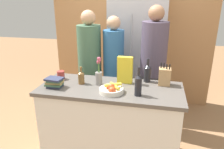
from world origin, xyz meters
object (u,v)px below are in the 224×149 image
bottle_vinegar (81,77)px  book_stack (54,82)px  bottle_oil (147,73)px  bottle_wine (138,84)px  person_in_red_tee (153,64)px  cereal_box (125,70)px  coffee_mug (61,75)px  refrigerator (137,53)px  knife_block (165,77)px  person_in_blue (113,66)px  flower_vase (99,75)px  fruit_bowl (112,89)px  person_at_sink (90,64)px

bottle_vinegar → book_stack: bearing=-147.0°
bottle_oil → bottle_wine: bearing=-99.3°
bottle_oil → person_in_red_tee: size_ratio=0.16×
cereal_box → coffee_mug: (-0.77, -0.05, -0.10)m
refrigerator → bottle_vinegar: refrigerator is taller
knife_block → coffee_mug: bearing=-176.4°
book_stack → person_in_blue: bearing=60.1°
coffee_mug → bottle_wine: (0.95, -0.26, 0.07)m
flower_vase → coffee_mug: flower_vase is taller
flower_vase → person_in_red_tee: (0.57, 0.64, -0.03)m
fruit_bowl → flower_vase: size_ratio=0.79×
knife_block → bottle_wine: size_ratio=0.85×
flower_vase → bottle_vinegar: flower_vase is taller
book_stack → person_in_red_tee: person_in_red_tee is taller
fruit_bowl → knife_block: bearing=32.5°
flower_vase → cereal_box: (0.27, 0.12, 0.04)m
bottle_wine → person_in_blue: 0.96m
flower_vase → cereal_box: size_ratio=1.05×
cereal_box → bottle_vinegar: (-0.48, -0.13, -0.07)m
cereal_box → coffee_mug: cereal_box is taller
knife_block → person_in_blue: person_in_blue is taller
refrigerator → book_stack: size_ratio=9.88×
fruit_bowl → bottle_vinegar: bearing=155.8°
fruit_bowl → cereal_box: 0.34m
flower_vase → book_stack: 0.49m
coffee_mug → person_in_red_tee: size_ratio=0.07×
person_in_red_tee → refrigerator: bearing=86.2°
book_stack → cereal_box: bearing=22.1°
bottle_oil → person_in_red_tee: person_in_red_tee is taller
fruit_bowl → knife_block: knife_block is taller
bottle_wine → book_stack: bearing=178.9°
book_stack → person_at_sink: (0.15, 0.77, -0.01)m
refrigerator → person_in_blue: 0.65m
flower_vase → person_at_sink: size_ratio=0.19×
refrigerator → bottle_vinegar: size_ratio=9.66×
cereal_box → person_in_blue: size_ratio=0.19×
coffee_mug → book_stack: bearing=-80.5°
fruit_bowl → flower_vase: bearing=134.2°
refrigerator → cereal_box: size_ratio=6.31×
cereal_box → person_in_red_tee: (0.30, 0.52, -0.07)m
fruit_bowl → bottle_oil: bottle_oil is taller
knife_block → bottle_wine: bottle_wine is taller
flower_vase → bottle_vinegar: (-0.20, -0.02, -0.04)m
refrigerator → person_in_red_tee: (0.28, -0.61, 0.01)m
bottle_oil → person_at_sink: 0.91m
refrigerator → cereal_box: (-0.02, -1.13, 0.08)m
bottle_vinegar → bottle_wine: bottle_wine is taller
fruit_bowl → person_at_sink: size_ratio=0.15×
person_in_blue → knife_block: bearing=-23.9°
fruit_bowl → person_in_blue: person_in_blue is taller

